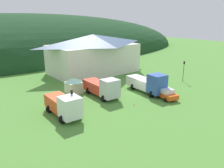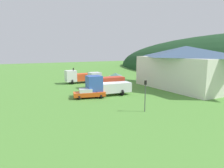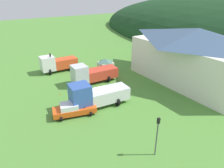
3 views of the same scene
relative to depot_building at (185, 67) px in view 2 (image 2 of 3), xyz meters
name	(u,v)px [view 2 (image 2 of 3)]	position (x,y,z in m)	size (l,w,h in m)	color
ground_plane	(105,94)	(-2.51, -17.58, -4.58)	(200.00, 200.00, 0.00)	#518C38
depot_building	(185,67)	(0.00, 0.00, 0.00)	(20.70, 12.41, 8.88)	white
play_shed_cream	(116,78)	(-11.23, -10.56, -3.19)	(2.59, 2.55, 2.69)	beige
heavy_rig_white	(78,77)	(-16.81, -18.05, -2.94)	(3.24, 6.85, 3.19)	white
tow_truck_silver	(104,80)	(-8.42, -14.99, -2.94)	(3.52, 7.84, 3.39)	silver
box_truck_blue	(105,86)	(-1.15, -18.30, -2.83)	(3.69, 8.18, 3.67)	#3356AD
service_pickup_orange	(88,93)	(-0.90, -21.58, -3.75)	(3.25, 5.62, 1.66)	#E85418
traffic_light_west	(74,74)	(-16.25, -19.26, -2.20)	(0.20, 0.32, 3.84)	#4C4C51
traffic_light_east	(145,93)	(9.71, -17.84, -2.03)	(0.20, 0.32, 4.16)	#4C4C51
traffic_cone_near_pickup	(79,91)	(-7.12, -21.07, -4.58)	(0.36, 0.36, 0.54)	orange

